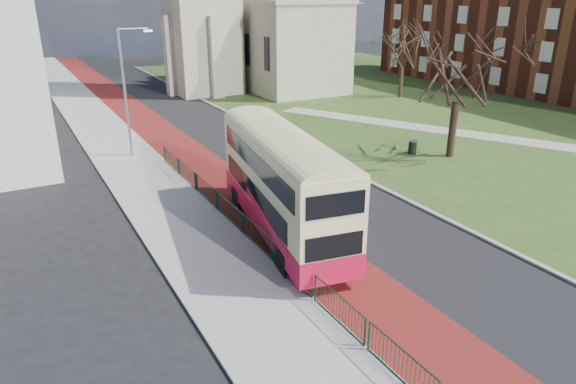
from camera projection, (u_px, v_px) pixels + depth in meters
ground at (348, 257)px, 20.88m from camera, size 160.00×160.00×0.00m
road_carriageway at (208, 138)px, 37.87m from camera, size 9.00×120.00×0.01m
bus_lane at (173, 143)px, 36.65m from camera, size 3.40×120.00×0.01m
pavement_west at (118, 150)px, 34.92m from camera, size 4.00×120.00×0.12m
kerb_west at (147, 146)px, 35.82m from camera, size 0.25×120.00×0.13m
kerb_east at (253, 125)px, 41.55m from camera, size 0.25×80.00×0.13m
grass_green at (436, 102)px, 50.54m from camera, size 40.00×80.00×0.04m
footpath at (492, 137)px, 38.03m from camera, size 18.84×32.82×0.03m
pedestrian_railing at (241, 223)px, 22.61m from camera, size 0.07×24.00×1.12m
brick_terrace at (558, 27)px, 52.77m from camera, size 10.30×44.30×13.50m
streetlamp at (127, 87)px, 31.94m from camera, size 2.13×0.18×8.00m
bus at (282, 179)px, 21.96m from camera, size 4.24×11.10×4.53m
winter_tree_near at (461, 56)px, 31.31m from camera, size 7.85×7.85×9.22m
winter_tree_far at (404, 43)px, 50.91m from camera, size 5.67×5.67×7.71m
litter_bin at (412, 147)px, 33.99m from camera, size 0.73×0.73×0.93m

